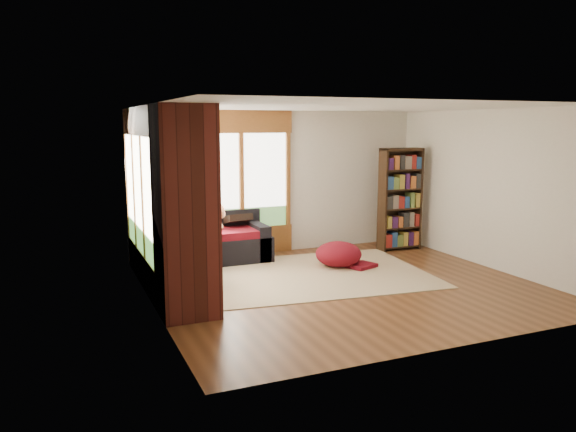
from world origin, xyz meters
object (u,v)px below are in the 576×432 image
object	(u,v)px
pouf	(339,253)
dog_brindle	(196,233)
brick_chimney	(186,212)
area_rug	(315,274)
dog_tan	(205,224)
bookshelf	(400,199)
sectional_sofa	(186,253)

from	to	relation	value
pouf	dog_brindle	world-z (taller)	dog_brindle
brick_chimney	area_rug	world-z (taller)	brick_chimney
dog_brindle	area_rug	bearing A→B (deg)	-125.05
pouf	dog_tan	size ratio (longest dim) A/B	0.78
bookshelf	pouf	size ratio (longest dim) A/B	2.49
sectional_sofa	brick_chimney	bearing A→B (deg)	-97.57
pouf	dog_brindle	size ratio (longest dim) A/B	0.90
sectional_sofa	dog_brindle	xyz separation A→B (m)	(0.02, -0.60, 0.44)
pouf	brick_chimney	bearing A→B (deg)	-153.91
sectional_sofa	area_rug	size ratio (longest dim) A/B	0.63
brick_chimney	dog_brindle	distance (m)	1.62
brick_chimney	dog_tan	bearing A→B (deg)	69.46
brick_chimney	dog_brindle	size ratio (longest dim) A/B	3.05
area_rug	dog_brindle	world-z (taller)	dog_brindle
brick_chimney	pouf	distance (m)	3.37
sectional_sofa	pouf	distance (m)	2.51
sectional_sofa	bookshelf	world-z (taller)	bookshelf
area_rug	pouf	bearing A→B (deg)	27.75
pouf	dog_tan	xyz separation A→B (m)	(-2.13, 0.55, 0.56)
dog_tan	dog_brindle	distance (m)	0.58
dog_tan	brick_chimney	bearing A→B (deg)	-139.66
area_rug	bookshelf	xyz separation A→B (m)	(2.26, 1.01, 0.95)
bookshelf	dog_tan	xyz separation A→B (m)	(-3.81, -0.14, -0.18)
pouf	dog_brindle	xyz separation A→B (m)	(-2.40, 0.04, 0.52)
area_rug	brick_chimney	bearing A→B (deg)	-154.34
sectional_sofa	dog_tan	world-z (taller)	dog_tan
dog_tan	dog_brindle	xyz separation A→B (m)	(-0.26, -0.51, -0.04)
brick_chimney	dog_brindle	bearing A→B (deg)	71.98
bookshelf	pouf	distance (m)	1.96
dog_tan	bookshelf	bearing A→B (deg)	-26.99
sectional_sofa	pouf	xyz separation A→B (m)	(2.42, -0.64, -0.08)
brick_chimney	sectional_sofa	xyz separation A→B (m)	(0.45, 2.05, -1.00)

